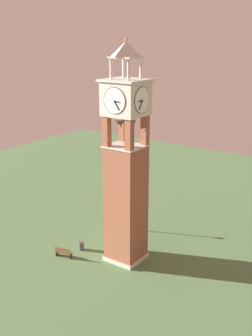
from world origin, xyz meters
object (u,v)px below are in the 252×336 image
at_px(lamp_post, 117,205).
at_px(trash_bin, 81,246).
at_px(clock_tower, 126,173).
at_px(park_bench, 63,252).

height_order(lamp_post, trash_bin, lamp_post).
height_order(clock_tower, park_bench, clock_tower).
height_order(park_bench, lamp_post, lamp_post).
height_order(clock_tower, lamp_post, clock_tower).
distance_m(clock_tower, trash_bin, 8.94).
height_order(park_bench, trash_bin, park_bench).
bearing_deg(trash_bin, park_bench, -10.49).
xyz_separation_m(clock_tower, trash_bin, (1.10, -4.37, -7.72)).
distance_m(clock_tower, lamp_post, 8.46).
bearing_deg(clock_tower, lamp_post, -136.17).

